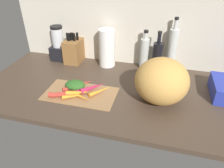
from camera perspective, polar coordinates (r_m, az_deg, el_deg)
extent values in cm
cube|color=#47382B|center=(133.60, 1.17, -1.60)|extent=(170.00, 80.00, 3.00)
cube|color=beige|center=(155.02, 4.78, 15.99)|extent=(170.00, 3.00, 60.00)
cube|color=#997047|center=(128.41, -8.53, -2.52)|extent=(42.90, 23.92, 0.80)
cone|color=#B2264C|center=(130.23, -6.48, -1.03)|extent=(11.31, 12.35, 2.15)
cone|color=#B2264C|center=(128.86, -5.16, -0.96)|extent=(13.80, 14.62, 3.59)
cone|color=orange|center=(126.53, -3.15, -1.85)|extent=(11.85, 13.83, 2.47)
cone|color=red|center=(125.41, -13.14, -2.93)|extent=(16.50, 6.28, 3.07)
cone|color=red|center=(131.49, -10.52, -0.93)|extent=(11.06, 10.06, 2.63)
cone|color=orange|center=(125.54, -9.07, -2.31)|extent=(14.51, 8.55, 3.35)
cone|color=orange|center=(122.60, -8.29, -3.44)|extent=(12.84, 7.41, 2.39)
cone|color=orange|center=(123.95, -10.50, -3.24)|extent=(12.10, 7.75, 2.37)
cone|color=red|center=(135.17, -8.36, 0.25)|extent=(15.00, 10.82, 2.51)
cone|color=red|center=(127.57, -11.79, -2.20)|extent=(15.78, 12.38, 2.66)
ellipsoid|color=#2D6023|center=(131.24, -9.91, -0.25)|extent=(12.45, 9.58, 5.27)
ellipsoid|color=gold|center=(118.29, 13.22, 0.79)|extent=(29.43, 29.08, 25.56)
cube|color=olive|center=(165.36, -10.22, 8.77)|extent=(11.53, 16.08, 17.31)
cylinder|color=black|center=(161.37, -11.96, 12.36)|extent=(1.71, 1.71, 5.50)
cylinder|color=black|center=(160.66, -11.54, 12.32)|extent=(2.09, 2.09, 5.50)
cylinder|color=black|center=(161.46, -10.86, 12.49)|extent=(1.99, 1.99, 5.50)
cylinder|color=black|center=(160.94, -10.41, 12.47)|extent=(1.77, 1.77, 5.50)
cylinder|color=black|center=(159.34, -10.13, 12.30)|extent=(1.71, 1.71, 5.50)
cylinder|color=black|center=(160.90, -9.34, 12.57)|extent=(1.72, 1.72, 5.50)
cube|color=black|center=(172.66, -13.92, 8.19)|extent=(11.64, 11.64, 10.89)
cylinder|color=silver|center=(168.25, -14.47, 12.05)|extent=(8.73, 8.73, 13.92)
cylinder|color=black|center=(165.88, -14.84, 14.59)|extent=(8.91, 8.91, 1.80)
cylinder|color=white|center=(155.04, -1.35, 9.69)|extent=(11.75, 11.75, 27.29)
cylinder|color=silver|center=(152.92, 8.68, 7.94)|extent=(6.18, 6.18, 22.09)
cylinder|color=silver|center=(148.07, 9.10, 12.67)|extent=(2.73, 2.73, 4.66)
cylinder|color=black|center=(147.09, 9.20, 13.82)|extent=(3.13, 3.13, 1.60)
cylinder|color=black|center=(148.71, 11.99, 6.79)|extent=(6.66, 6.66, 21.64)
cylinder|color=black|center=(143.48, 12.62, 11.86)|extent=(2.42, 2.42, 6.43)
cylinder|color=black|center=(142.21, 12.81, 13.37)|extent=(2.78, 2.78, 1.60)
cylinder|color=silver|center=(151.92, 15.75, 8.54)|extent=(6.14, 6.14, 29.95)
cylinder|color=silver|center=(146.06, 16.81, 15.06)|extent=(2.32, 2.32, 6.28)
cylinder|color=black|center=(145.05, 17.06, 16.54)|extent=(2.66, 2.66, 1.60)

